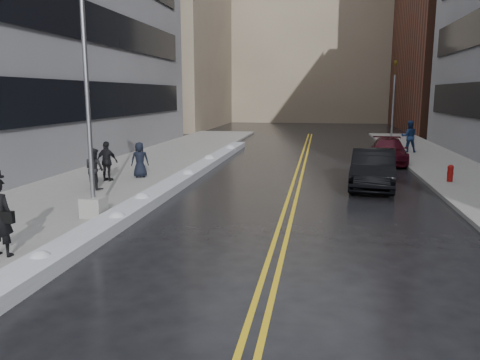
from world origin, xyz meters
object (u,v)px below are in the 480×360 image
at_px(fire_hydrant, 450,172).
at_px(car_maroon, 388,151).
at_px(pedestrian_c, 140,160).
at_px(car_black, 373,169).
at_px(lamppost, 90,139).
at_px(pedestrian_fedora, 0,217).
at_px(traffic_signal, 393,100).
at_px(pedestrian_d, 107,161).
at_px(pedestrian_b, 94,169).
at_px(pedestrian_east, 409,136).

xyz_separation_m(fire_hydrant, car_maroon, (-1.72, 6.24, 0.13)).
bearing_deg(fire_hydrant, pedestrian_c, -174.56).
bearing_deg(car_black, car_maroon, 84.46).
distance_m(lamppost, pedestrian_fedora, 3.96).
distance_m(lamppost, traffic_signal, 24.98).
height_order(pedestrian_fedora, car_black, pedestrian_fedora).
bearing_deg(pedestrian_fedora, pedestrian_d, -76.02).
relative_size(pedestrian_b, pedestrian_c, 1.02).
bearing_deg(pedestrian_b, fire_hydrant, -139.36).
distance_m(pedestrian_fedora, pedestrian_east, 25.49).
xyz_separation_m(pedestrian_c, car_black, (10.13, 0.07, -0.14)).
bearing_deg(pedestrian_east, car_black, 72.46).
bearing_deg(pedestrian_east, fire_hydrant, 88.42).
xyz_separation_m(pedestrian_b, car_maroon, (12.50, 10.34, -0.28)).
bearing_deg(pedestrian_c, lamppost, 77.33).
bearing_deg(pedestrian_east, pedestrian_fedora, 58.70).
bearing_deg(traffic_signal, pedestrian_fedora, -115.48).
bearing_deg(pedestrian_fedora, car_maroon, -118.48).
distance_m(pedestrian_east, car_maroon, 4.55).
xyz_separation_m(car_black, car_maroon, (1.62, 7.46, -0.12)).
bearing_deg(pedestrian_d, pedestrian_fedora, 109.21).
bearing_deg(pedestrian_east, lamppost, 54.90).
bearing_deg(car_black, pedestrian_c, -172.92).
bearing_deg(pedestrian_c, pedestrian_fedora, 71.59).
bearing_deg(pedestrian_c, fire_hydrant, 162.94).
relative_size(traffic_signal, pedestrian_c, 3.78).
distance_m(lamppost, car_maroon, 17.84).
bearing_deg(lamppost, car_black, 37.13).
bearing_deg(traffic_signal, lamppost, -118.21).
relative_size(traffic_signal, pedestrian_d, 3.50).
bearing_deg(car_black, pedestrian_d, -167.39).
distance_m(pedestrian_c, pedestrian_d, 1.51).
distance_m(traffic_signal, pedestrian_d, 21.68).
bearing_deg(pedestrian_fedora, pedestrian_b, -75.70).
xyz_separation_m(pedestrian_b, pedestrian_c, (0.75, 2.82, -0.02)).
height_order(car_black, car_maroon, car_black).
distance_m(traffic_signal, pedestrian_east, 4.29).
bearing_deg(lamppost, fire_hydrant, 33.04).
bearing_deg(car_black, lamppost, -136.19).
bearing_deg(pedestrian_d, pedestrian_east, -130.45).
height_order(pedestrian_fedora, pedestrian_b, pedestrian_fedora).
distance_m(pedestrian_c, car_maroon, 13.95).
bearing_deg(car_maroon, pedestrian_east, 70.72).
relative_size(pedestrian_fedora, car_black, 0.38).
relative_size(traffic_signal, pedestrian_east, 2.98).
distance_m(pedestrian_fedora, car_black, 14.04).
xyz_separation_m(lamppost, pedestrian_fedora, (-0.42, -3.65, -1.46)).
height_order(traffic_signal, pedestrian_fedora, traffic_signal).
height_order(pedestrian_b, pedestrian_c, pedestrian_b).
height_order(pedestrian_c, pedestrian_d, pedestrian_d).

